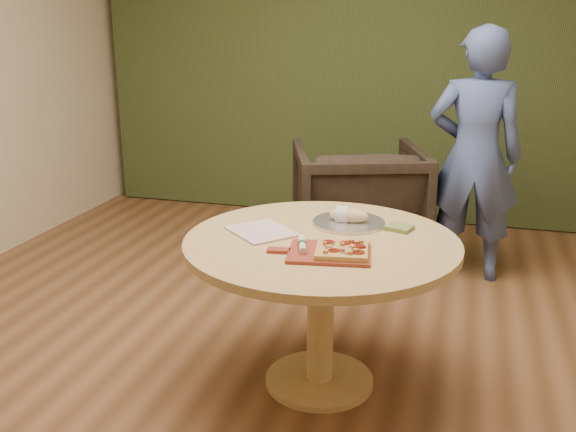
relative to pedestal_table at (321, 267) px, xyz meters
The scene contains 12 objects.
room_shell 0.83m from the pedestal_table, behind, with size 5.04×6.04×2.84m.
curtain 2.99m from the pedestal_table, 94.84° to the left, with size 4.80×0.14×2.78m, color #2D3A1A.
pedestal_table is the anchor object (origin of this frame).
pizza_paddle 0.25m from the pedestal_table, 70.56° to the right, with size 0.46×0.33×0.01m.
flatbread_pizza 0.29m from the pedestal_table, 55.08° to the right, with size 0.25×0.25×0.04m.
cutlery_roll 0.25m from the pedestal_table, 105.48° to the right, with size 0.08×0.20×0.03m.
newspaper 0.33m from the pedestal_table, behind, with size 0.30×0.25×0.01m, color white.
serving_tray 0.30m from the pedestal_table, 73.00° to the left, with size 0.36×0.36×0.02m.
bread_roll 0.32m from the pedestal_table, 74.85° to the left, with size 0.19×0.09×0.09m.
green_packet 0.43m from the pedestal_table, 35.22° to the left, with size 0.12×0.10×0.02m, color #50602B.
armchair 1.81m from the pedestal_table, 94.23° to the left, with size 0.91×0.85×0.93m, color black.
person_standing 1.78m from the pedestal_table, 67.88° to the left, with size 0.62×0.40×1.69m, color #42568E.
Camera 1 is at (0.85, -2.69, 1.72)m, focal length 40.00 mm.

